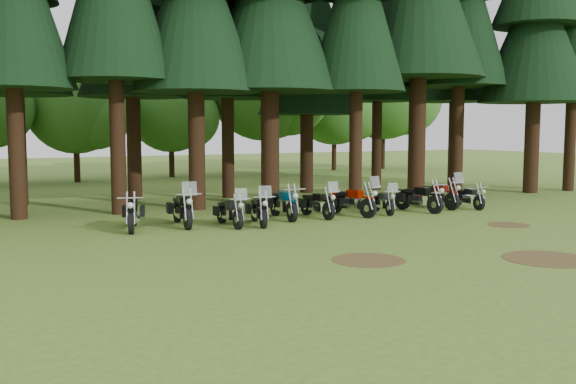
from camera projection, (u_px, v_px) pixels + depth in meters
name	position (u px, v px, depth m)	size (l,w,h in m)	color
ground	(412.00, 238.00, 18.89)	(120.00, 120.00, 0.00)	#4A6A27
pine_front_9	(537.00, 0.00, 31.38)	(5.44, 5.44, 15.89)	#321D10
pine_back_4	(307.00, 26.00, 31.58)	(4.94, 4.94, 13.78)	#321D10
pine_back_5	(379.00, 1.00, 33.00)	(3.94, 3.94, 16.33)	#321D10
pine_back_6	(457.00, 7.00, 35.42)	(4.59, 4.59, 16.58)	#321D10
decid_3	(80.00, 107.00, 38.23)	(6.12, 5.95, 7.65)	#321D10
decid_4	(175.00, 111.00, 42.26)	(5.93, 5.76, 7.41)	#321D10
decid_5	(270.00, 85.00, 44.71)	(8.45, 8.21, 10.56)	#321D10
decid_6	(339.00, 102.00, 49.04)	(7.06, 6.86, 8.82)	#321D10
decid_7	(389.00, 91.00, 50.96)	(8.44, 8.20, 10.55)	#321D10
dirt_patch_0	(368.00, 260.00, 15.72)	(1.80, 1.80, 0.01)	#4C3D1E
dirt_patch_1	(509.00, 225.00, 21.45)	(1.40, 1.40, 0.01)	#4C3D1E
dirt_patch_2	(548.00, 259.00, 15.85)	(2.20, 2.20, 0.01)	#4C3D1E
motorcycle_0	(133.00, 214.00, 20.39)	(0.87, 2.33, 0.98)	black
motorcycle_1	(182.00, 210.00, 21.19)	(0.63, 2.50, 1.57)	black
motorcycle_2	(230.00, 213.00, 21.11)	(0.40, 2.14, 1.35)	black
motorcycle_3	(259.00, 211.00, 21.44)	(0.83, 2.23, 1.41)	black
motorcycle_4	(283.00, 205.00, 22.90)	(0.47, 2.44, 0.99)	black
motorcycle_5	(317.00, 205.00, 23.22)	(0.41, 2.20, 1.39)	black
motorcycle_6	(351.00, 202.00, 23.67)	(0.87, 2.43, 1.53)	black
motorcycle_7	(383.00, 203.00, 24.32)	(0.73, 1.98, 1.25)	black
motorcycle_8	(418.00, 199.00, 24.88)	(0.51, 2.35, 0.96)	black
motorcycle_9	(437.00, 196.00, 25.95)	(0.52, 2.42, 1.52)	black
motorcycle_10	(468.00, 198.00, 25.94)	(0.34, 1.98, 0.80)	black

